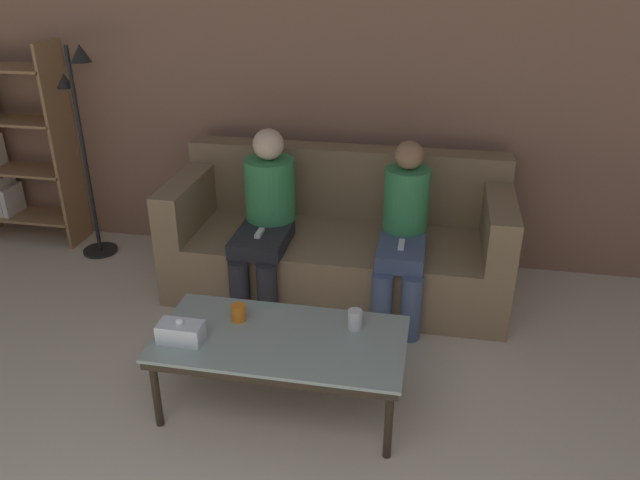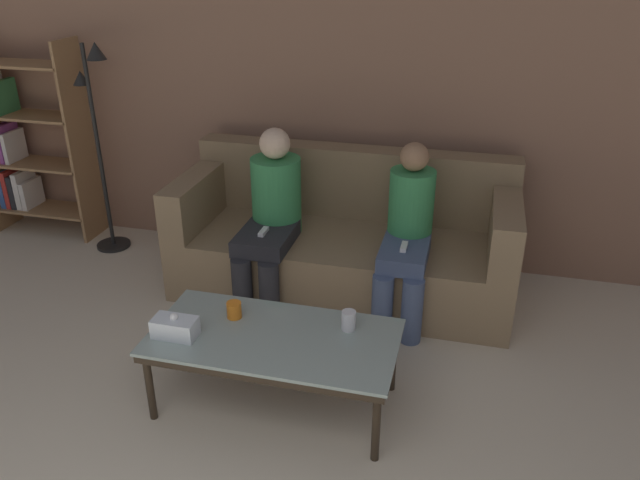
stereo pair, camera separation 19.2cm
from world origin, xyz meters
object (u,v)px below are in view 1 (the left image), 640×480
object	(u,v)px
cup_near_left	(355,319)
seated_person_mid_left	(403,229)
cup_near_right	(239,313)
bookshelf	(3,150)
standing_lamp	(83,132)
coffee_table	(281,344)
seated_person_left_end	(266,213)
couch	(339,242)
tissue_box	(181,332)

from	to	relation	value
cup_near_left	seated_person_mid_left	xyz separation A→B (m)	(0.18, 0.93, 0.10)
cup_near_right	bookshelf	distance (m)	2.82
standing_lamp	seated_person_mid_left	distance (m)	2.42
cup_near_right	seated_person_mid_left	world-z (taller)	seated_person_mid_left
coffee_table	cup_near_left	size ratio (longest dim) A/B	11.98
coffee_table	standing_lamp	distance (m)	2.42
standing_lamp	seated_person_left_end	xyz separation A→B (m)	(1.46, -0.38, -0.36)
cup_near_left	bookshelf	world-z (taller)	bookshelf
seated_person_left_end	seated_person_mid_left	distance (m)	0.90
cup_near_left	bookshelf	bearing A→B (deg)	153.72
cup_near_left	coffee_table	bearing A→B (deg)	-156.97
seated_person_left_end	seated_person_mid_left	xyz separation A→B (m)	(0.90, -0.02, -0.03)
couch	standing_lamp	distance (m)	2.01
tissue_box	standing_lamp	bearing A→B (deg)	130.17
bookshelf	seated_person_left_end	world-z (taller)	bookshelf
couch	cup_near_left	bearing A→B (deg)	-76.96
standing_lamp	cup_near_right	bearing A→B (deg)	-40.99
coffee_table	cup_near_left	distance (m)	0.39
cup_near_right	seated_person_left_end	size ratio (longest dim) A/B	0.08
couch	cup_near_right	bearing A→B (deg)	-105.25
coffee_table	seated_person_left_end	xyz separation A→B (m)	(-0.37, 1.10, 0.22)
bookshelf	seated_person_mid_left	size ratio (longest dim) A/B	1.42
coffee_table	cup_near_right	world-z (taller)	cup_near_right
couch	tissue_box	bearing A→B (deg)	-110.84
cup_near_right	bookshelf	bearing A→B (deg)	147.55
seated_person_mid_left	cup_near_left	bearing A→B (deg)	-100.67
cup_near_left	seated_person_mid_left	bearing A→B (deg)	79.33
bookshelf	seated_person_left_end	size ratio (longest dim) A/B	1.38
couch	cup_near_right	distance (m)	1.27
couch	seated_person_left_end	xyz separation A→B (m)	(-0.45, -0.23, 0.27)
standing_lamp	seated_person_mid_left	xyz separation A→B (m)	(2.35, -0.40, -0.39)
cup_near_right	seated_person_left_end	distance (m)	1.00
cup_near_left	seated_person_mid_left	world-z (taller)	seated_person_mid_left
coffee_table	cup_near_left	xyz separation A→B (m)	(0.35, 0.15, 0.09)
cup_near_right	standing_lamp	xyz separation A→B (m)	(-1.57, 1.37, 0.50)
coffee_table	cup_near_left	world-z (taller)	cup_near_left
standing_lamp	seated_person_left_end	world-z (taller)	standing_lamp
seated_person_left_end	tissue_box	bearing A→B (deg)	-94.87
cup_near_right	tissue_box	distance (m)	0.32
couch	cup_near_left	world-z (taller)	couch
seated_person_left_end	seated_person_mid_left	bearing A→B (deg)	-1.21
couch	coffee_table	size ratio (longest dim) A/B	1.81
bookshelf	cup_near_right	bearing A→B (deg)	-32.45
tissue_box	seated_person_mid_left	size ratio (longest dim) A/B	0.20
seated_person_left_end	couch	bearing A→B (deg)	26.90
cup_near_left	standing_lamp	distance (m)	2.60
cup_near_left	seated_person_mid_left	size ratio (longest dim) A/B	0.09
seated_person_left_end	cup_near_right	bearing A→B (deg)	-83.27
cup_near_left	tissue_box	world-z (taller)	tissue_box
cup_near_left	tissue_box	distance (m)	0.87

